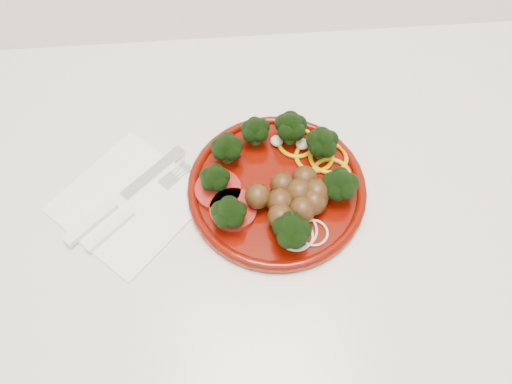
{
  "coord_description": "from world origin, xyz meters",
  "views": [
    {
      "loc": [
        0.12,
        1.32,
        1.51
      ],
      "look_at": [
        0.15,
        1.67,
        0.92
      ],
      "focal_mm": 35.0,
      "sensor_mm": 36.0,
      "label": 1
    }
  ],
  "objects": [
    {
      "name": "fork",
      "position": [
        -0.03,
        1.65,
        0.91
      ],
      "size": [
        0.15,
        0.14,
        0.01
      ],
      "rotation": [
        0.0,
        0.0,
        0.75
      ],
      "color": "white",
      "rests_on": "napkin"
    },
    {
      "name": "counter",
      "position": [
        0.0,
        1.7,
        0.45
      ],
      "size": [
        2.4,
        0.6,
        0.9
      ],
      "color": "silver",
      "rests_on": "ground"
    },
    {
      "name": "napkin",
      "position": [
        -0.02,
        1.68,
        0.9
      ],
      "size": [
        0.24,
        0.24,
        0.0
      ],
      "primitive_type": "cube",
      "rotation": [
        0.0,
        0.0,
        0.82
      ],
      "color": "white",
      "rests_on": "counter"
    },
    {
      "name": "knife",
      "position": [
        -0.05,
        1.67,
        0.91
      ],
      "size": [
        0.16,
        0.15,
        0.01
      ],
      "rotation": [
        0.0,
        0.0,
        0.75
      ],
      "color": "silver",
      "rests_on": "napkin"
    },
    {
      "name": "plate",
      "position": [
        0.18,
        1.68,
        0.92
      ],
      "size": [
        0.25,
        0.25,
        0.06
      ],
      "rotation": [
        0.0,
        0.0,
        0.28
      ],
      "color": "#500902",
      "rests_on": "counter"
    }
  ]
}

